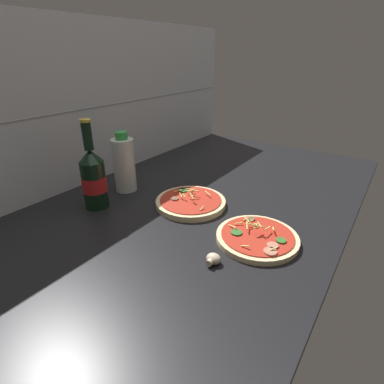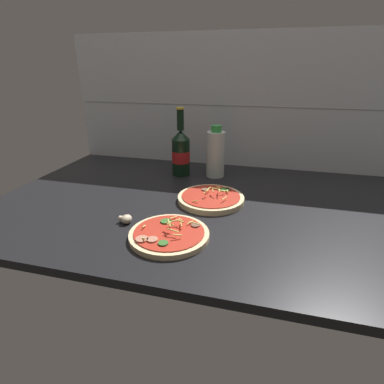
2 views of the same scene
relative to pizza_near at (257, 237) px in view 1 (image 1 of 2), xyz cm
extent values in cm
cube|color=black|center=(11.65, 25.01, -2.17)|extent=(160.00, 90.00, 2.50)
cube|color=silver|center=(11.65, 70.51, 26.58)|extent=(160.00, 1.00, 60.00)
cube|color=gray|center=(11.65, 69.96, 26.58)|extent=(156.80, 0.16, 0.30)
cylinder|color=beige|center=(0.03, 0.02, -0.16)|extent=(22.07, 22.07, 1.53)
cylinder|color=#B22D1E|center=(0.03, 0.02, 0.76)|extent=(19.42, 19.42, 0.30)
cylinder|color=#B7755B|center=(-2.77, -5.27, 1.11)|extent=(2.93, 2.93, 0.40)
cylinder|color=#336628|center=(0.55, -6.23, 1.11)|extent=(2.68, 2.68, 0.40)
cylinder|color=brown|center=(6.26, 4.98, 1.11)|extent=(2.56, 2.56, 0.40)
cylinder|color=#B7755B|center=(-5.47, -5.73, 1.11)|extent=(3.36, 3.36, 0.40)
cylinder|color=#336628|center=(-2.62, 4.99, 1.11)|extent=(3.12, 3.12, 0.40)
cylinder|color=#EADB6B|center=(-0.10, 0.74, 3.34)|extent=(2.13, 0.45, 0.88)
cylinder|color=#EADB6B|center=(1.51, 6.43, 1.45)|extent=(1.85, 1.96, 0.58)
cylinder|color=#EADB6B|center=(0.46, 3.41, 2.40)|extent=(3.16, 1.86, 1.00)
cylinder|color=#EADB6B|center=(-7.35, 0.08, 1.44)|extent=(0.50, 2.16, 0.90)
cylinder|color=#EADB6B|center=(5.50, 5.73, 1.31)|extent=(3.19, 1.21, 0.39)
cylinder|color=#EADB6B|center=(3.32, -3.03, 2.05)|extent=(2.44, 1.38, 0.87)
cylinder|color=#EADB6B|center=(4.61, 5.33, 1.53)|extent=(1.61, 2.19, 0.44)
cylinder|color=#EADB6B|center=(0.10, 0.11, 3.52)|extent=(1.98, 3.14, 0.79)
cylinder|color=#EADB6B|center=(0.34, 0.28, 3.05)|extent=(2.18, 0.85, 0.59)
cylinder|color=#EADB6B|center=(2.16, 3.49, 2.60)|extent=(2.59, 1.31, 0.43)
cylinder|color=#EADB6B|center=(-5.30, -5.61, 1.33)|extent=(2.42, 2.38, 1.35)
cylinder|color=#EADB6B|center=(2.56, 3.14, 1.79)|extent=(1.51, 3.13, 0.85)
cylinder|color=#EADB6B|center=(-1.04, 7.02, 1.49)|extent=(1.50, 2.97, 0.98)
cylinder|color=#EADB6B|center=(0.49, -0.07, 3.77)|extent=(1.62, 1.87, 0.81)
cylinder|color=#EADB6B|center=(1.79, -1.80, 2.53)|extent=(3.28, 0.71, 0.72)
cylinder|color=beige|center=(6.45, 26.45, 0.03)|extent=(23.05, 23.05, 1.89)
cylinder|color=#B22D1E|center=(6.45, 26.45, 1.12)|extent=(20.28, 20.28, 0.30)
cylinder|color=brown|center=(3.47, 30.76, 1.47)|extent=(2.60, 2.60, 0.40)
cylinder|color=#B7755B|center=(11.35, 34.07, 1.47)|extent=(2.20, 2.20, 0.40)
cylinder|color=#336628|center=(10.35, 32.54, 1.47)|extent=(3.53, 3.53, 0.40)
cylinder|color=#EADB6B|center=(10.11, 28.21, 2.69)|extent=(2.12, 0.63, 0.75)
cylinder|color=#EADB6B|center=(2.62, 19.47, 1.78)|extent=(2.10, 0.37, 0.92)
cylinder|color=#EADB6B|center=(7.72, 26.72, 3.95)|extent=(2.62, 1.73, 0.81)
cylinder|color=#EADB6B|center=(11.76, 23.04, 2.34)|extent=(1.57, 2.98, 0.55)
cylinder|color=#EADB6B|center=(5.10, 29.40, 2.48)|extent=(1.47, 2.19, 1.09)
cylinder|color=#EADB6B|center=(9.30, 26.85, 3.18)|extent=(0.97, 3.01, 0.57)
cylinder|color=#EADB6B|center=(4.97, 28.12, 2.81)|extent=(1.12, 1.87, 0.83)
cylinder|color=#EADB6B|center=(5.08, 24.58, 3.25)|extent=(1.75, 2.44, 1.04)
cylinder|color=#EADB6B|center=(11.86, 30.42, 1.92)|extent=(1.15, 2.73, 0.47)
cylinder|color=#EADB6B|center=(7.90, 32.82, 2.13)|extent=(1.99, 2.62, 0.87)
cylinder|color=#EADB6B|center=(11.06, 29.61, 2.20)|extent=(1.91, 1.51, 0.90)
cylinder|color=#EADB6B|center=(8.79, 28.67, 2.76)|extent=(0.44, 2.31, 0.72)
cylinder|color=#EADB6B|center=(6.95, 27.11, 2.97)|extent=(1.03, 2.13, 1.04)
cylinder|color=#EADB6B|center=(5.25, 24.86, 3.42)|extent=(0.93, 1.99, 0.95)
cylinder|color=black|center=(-11.62, 51.26, 6.82)|extent=(7.60, 7.60, 15.47)
cone|color=black|center=(-11.62, 51.26, 16.45)|extent=(7.60, 7.60, 3.79)
cylinder|color=black|center=(-11.62, 51.26, 22.55)|extent=(2.89, 2.89, 8.42)
cylinder|color=gold|center=(-11.62, 51.26, 27.16)|extent=(3.32, 3.32, 0.80)
cylinder|color=red|center=(-11.62, 51.26, 7.13)|extent=(7.67, 7.67, 4.95)
cylinder|color=silver|center=(3.07, 52.98, 8.57)|extent=(7.66, 7.66, 18.97)
cylinder|color=green|center=(3.07, 52.98, 19.35)|extent=(4.21, 4.21, 2.59)
cylinder|color=beige|center=(-16.41, 4.69, 0.36)|extent=(1.65, 1.65, 1.65)
ellipsoid|color=#C6B293|center=(-14.95, 4.69, 0.36)|extent=(3.11, 3.66, 2.56)
camera|label=1|loc=(-65.50, -24.22, 45.37)|focal=28.00mm
camera|label=2|loc=(23.88, -67.36, 42.33)|focal=28.00mm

